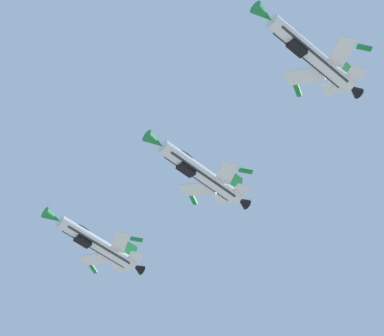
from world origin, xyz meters
The scene contains 3 objects.
fighter_jet_lead centered at (6.70, 47.49, 76.48)m, with size 12.40×12.68×4.44m.
fighter_jet_left_wing centered at (-6.22, 62.63, 76.34)m, with size 12.36×12.64×4.60m.
fighter_jet_right_wing centered at (-20.78, 75.10, 78.37)m, with size 12.47×12.73×4.39m.
Camera 1 is at (-1.73, 1.18, 1.98)m, focal length 76.83 mm.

